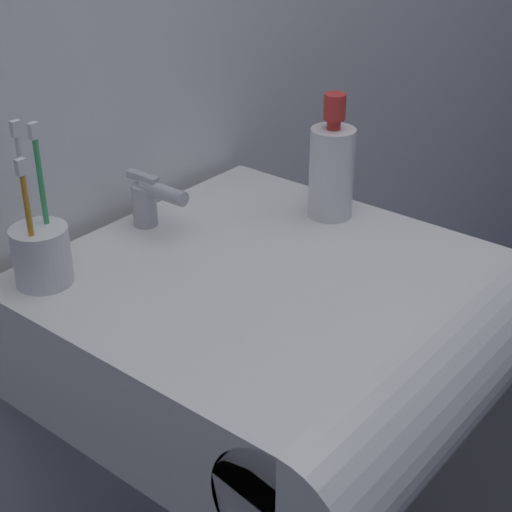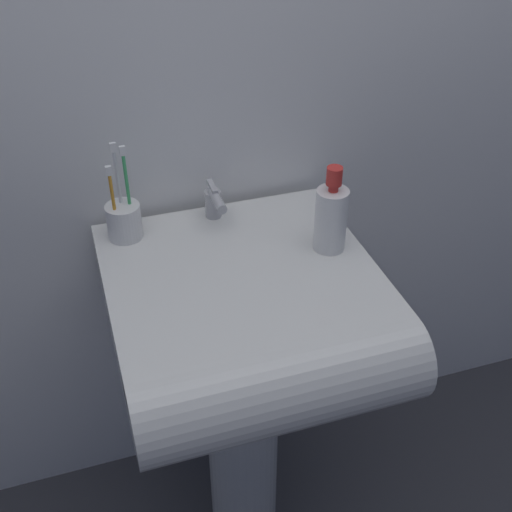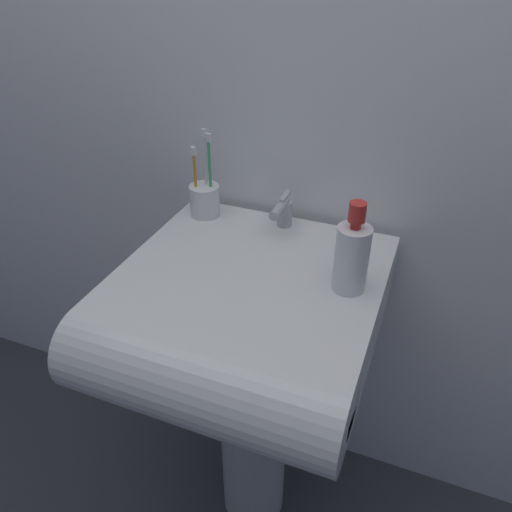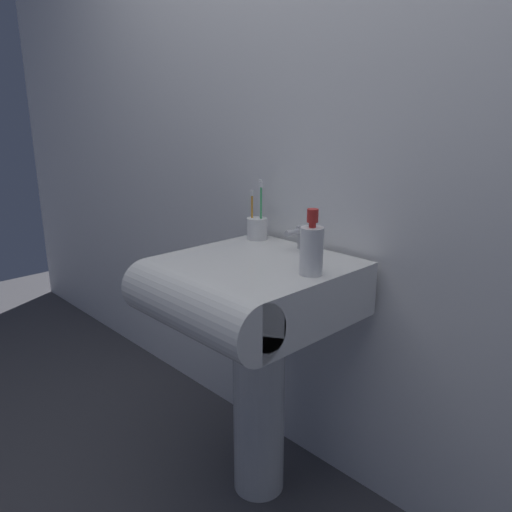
{
  "view_description": "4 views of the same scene",
  "coord_description": "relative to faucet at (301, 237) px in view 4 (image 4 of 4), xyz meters",
  "views": [
    {
      "loc": [
        -0.71,
        -0.58,
        1.35
      ],
      "look_at": [
        -0.03,
        -0.03,
        0.88
      ],
      "focal_mm": 55.0,
      "sensor_mm": 36.0,
      "label": 1
    },
    {
      "loc": [
        -0.28,
        -0.99,
        1.62
      ],
      "look_at": [
        0.04,
        0.01,
        0.85
      ],
      "focal_mm": 45.0,
      "sensor_mm": 36.0,
      "label": 2
    },
    {
      "loc": [
        0.32,
        -0.8,
        1.44
      ],
      "look_at": [
        0.02,
        -0.02,
        0.89
      ],
      "focal_mm": 35.0,
      "sensor_mm": 36.0,
      "label": 3
    },
    {
      "loc": [
        1.07,
        -1.03,
        1.29
      ],
      "look_at": [
        0.01,
        -0.02,
        0.86
      ],
      "focal_mm": 35.0,
      "sensor_mm": 36.0,
      "label": 4
    }
  ],
  "objects": [
    {
      "name": "ground_plane",
      "position": [
        -0.0,
        -0.19,
        -0.88
      ],
      "size": [
        6.0,
        6.0,
        0.0
      ],
      "primitive_type": "plane",
      "color": "#38383D",
      "rests_on": "ground"
    },
    {
      "name": "wall_back",
      "position": [
        -0.0,
        0.1,
        0.32
      ],
      "size": [
        5.0,
        0.05,
        2.4
      ],
      "primitive_type": "cube",
      "color": "white",
      "rests_on": "ground"
    },
    {
      "name": "sink_pedestal",
      "position": [
        -0.0,
        -0.19,
        -0.55
      ],
      "size": [
        0.18,
        0.18,
        0.67
      ],
      "primitive_type": "cylinder",
      "color": "white",
      "rests_on": "ground"
    },
    {
      "name": "sink_basin",
      "position": [
        -0.0,
        -0.26,
        -0.13
      ],
      "size": [
        0.54,
        0.58,
        0.17
      ],
      "color": "white",
      "rests_on": "sink_pedestal"
    },
    {
      "name": "faucet",
      "position": [
        0.0,
        0.0,
        0.0
      ],
      "size": [
        0.04,
        0.11,
        0.08
      ],
      "color": "#B7B7BC",
      "rests_on": "sink_basin"
    },
    {
      "name": "toothbrush_cup",
      "position": [
        -0.2,
        -0.01,
        0.0
      ],
      "size": [
        0.07,
        0.07,
        0.21
      ],
      "color": "white",
      "rests_on": "sink_basin"
    },
    {
      "name": "soap_bottle",
      "position": [
        0.2,
        -0.18,
        0.03
      ],
      "size": [
        0.07,
        0.07,
        0.19
      ],
      "color": "white",
      "rests_on": "sink_basin"
    }
  ]
}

